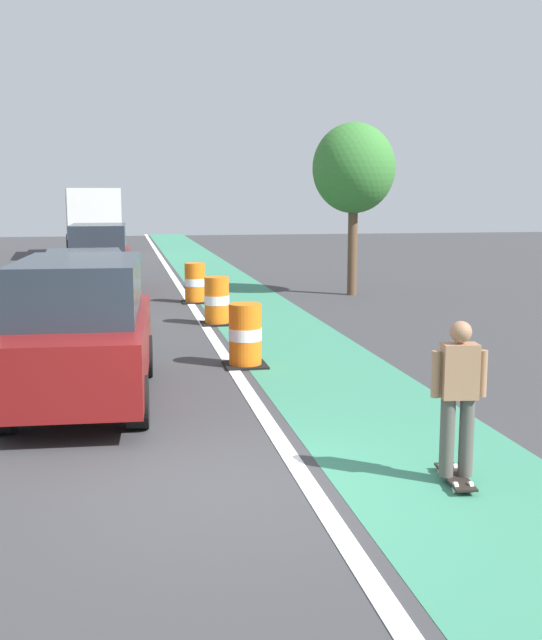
# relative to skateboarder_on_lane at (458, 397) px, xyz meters

# --- Properties ---
(ground_plane) EXTENTS (100.00, 100.00, 0.00)m
(ground_plane) POSITION_rel_skateboarder_on_lane_xyz_m (-2.40, 0.36, -0.91)
(ground_plane) COLOR #38383A
(bike_lane_strip) EXTENTS (2.50, 80.00, 0.01)m
(bike_lane_strip) POSITION_rel_skateboarder_on_lane_xyz_m (0.00, 12.36, -0.91)
(bike_lane_strip) COLOR #387F60
(bike_lane_strip) RESTS_ON ground
(lane_divider_stripe) EXTENTS (0.20, 80.00, 0.01)m
(lane_divider_stripe) POSITION_rel_skateboarder_on_lane_xyz_m (-1.50, 12.36, -0.91)
(lane_divider_stripe) COLOR silver
(lane_divider_stripe) RESTS_ON ground
(skateboarder_on_lane) EXTENTS (0.57, 0.82, 1.69)m
(skateboarder_on_lane) POSITION_rel_skateboarder_on_lane_xyz_m (0.00, 0.00, 0.00)
(skateboarder_on_lane) COLOR black
(skateboarder_on_lane) RESTS_ON ground
(parked_suv_nearest) EXTENTS (2.12, 4.70, 2.04)m
(parked_suv_nearest) POSITION_rel_skateboarder_on_lane_xyz_m (-3.90, 4.01, 0.12)
(parked_suv_nearest) COLOR maroon
(parked_suv_nearest) RESTS_ON ground
(parked_sedan_second) EXTENTS (2.08, 4.19, 1.70)m
(parked_sedan_second) POSITION_rel_skateboarder_on_lane_xyz_m (-4.15, 10.97, -0.08)
(parked_sedan_second) COLOR silver
(parked_sedan_second) RESTS_ON ground
(parked_suv_third) EXTENTS (1.97, 4.63, 2.04)m
(parked_suv_third) POSITION_rel_skateboarder_on_lane_xyz_m (-3.99, 17.37, 0.12)
(parked_suv_third) COLOR maroon
(parked_suv_third) RESTS_ON ground
(traffic_barrel_front) EXTENTS (0.73, 0.73, 1.09)m
(traffic_barrel_front) POSITION_rel_skateboarder_on_lane_xyz_m (-1.25, 5.86, -0.38)
(traffic_barrel_front) COLOR orange
(traffic_barrel_front) RESTS_ON ground
(traffic_barrel_mid) EXTENTS (0.73, 0.73, 1.09)m
(traffic_barrel_mid) POSITION_rel_skateboarder_on_lane_xyz_m (-1.20, 10.32, -0.38)
(traffic_barrel_mid) COLOR orange
(traffic_barrel_mid) RESTS_ON ground
(traffic_barrel_back) EXTENTS (0.73, 0.73, 1.09)m
(traffic_barrel_back) POSITION_rel_skateboarder_on_lane_xyz_m (-1.35, 14.05, -0.38)
(traffic_barrel_back) COLOR orange
(traffic_barrel_back) RESTS_ON ground
(delivery_truck_down_block) EXTENTS (2.85, 7.75, 3.23)m
(delivery_truck_down_block) POSITION_rel_skateboarder_on_lane_xyz_m (-4.68, 31.27, 0.94)
(delivery_truck_down_block) COLOR silver
(delivery_truck_down_block) RESTS_ON ground
(street_tree_sidewalk) EXTENTS (2.40, 2.40, 5.00)m
(street_tree_sidewalk) POSITION_rel_skateboarder_on_lane_xyz_m (3.38, 14.88, 2.76)
(street_tree_sidewalk) COLOR brown
(street_tree_sidewalk) RESTS_ON ground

